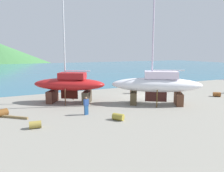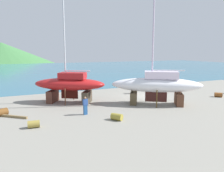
% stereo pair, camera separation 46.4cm
% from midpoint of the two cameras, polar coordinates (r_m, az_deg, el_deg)
% --- Properties ---
extents(ground_plane, '(46.12, 46.12, 0.00)m').
position_cam_midpoint_polar(ground_plane, '(25.35, 14.61, -4.38)').
color(ground_plane, gray).
extents(sea_water, '(168.10, 78.46, 0.01)m').
position_cam_midpoint_polar(sea_water, '(71.75, -11.95, 4.29)').
color(sea_water, '#2F6A84').
rests_on(sea_water, ground).
extents(headland_hill, '(105.08, 105.08, 21.69)m').
position_cam_midpoint_polar(headland_hill, '(145.67, -26.65, 5.87)').
color(headland_hill, '#3F7840').
rests_on(headland_hill, ground).
extents(sailboat_mid_port, '(8.28, 6.57, 11.93)m').
position_cam_midpoint_polar(sailboat_mid_port, '(24.99, -10.51, 0.39)').
color(sailboat_mid_port, '#522E24').
rests_on(sailboat_mid_port, ground).
extents(sailboat_large_starboard, '(9.66, 7.51, 16.50)m').
position_cam_midpoint_polar(sailboat_large_starboard, '(24.21, 12.15, 0.37)').
color(sailboat_large_starboard, brown).
rests_on(sailboat_large_starboard, ground).
extents(worker, '(0.47, 0.30, 1.68)m').
position_cam_midpoint_polar(worker, '(20.16, -6.33, -5.07)').
color(worker, '#234F8A').
rests_on(worker, ground).
extents(barrel_tipped_center, '(1.05, 1.01, 0.58)m').
position_cam_midpoint_polar(barrel_tipped_center, '(31.01, 26.44, -2.07)').
color(barrel_tipped_center, brown).
rests_on(barrel_tipped_center, ground).
extents(barrel_ochre, '(1.02, 1.10, 0.57)m').
position_cam_midpoint_polar(barrel_ochre, '(18.64, 1.98, -8.06)').
color(barrel_ochre, olive).
rests_on(barrel_ochre, ground).
extents(barrel_tipped_left, '(0.92, 0.64, 0.56)m').
position_cam_midpoint_polar(barrel_tipped_left, '(17.82, -19.07, -9.41)').
color(barrel_tipped_left, olive).
rests_on(barrel_tipped_left, ground).
extents(barrel_tar_black, '(1.06, 0.99, 0.68)m').
position_cam_midpoint_polar(barrel_tar_black, '(22.05, -26.21, -6.15)').
color(barrel_tar_black, brown).
rests_on(barrel_tar_black, ground).
extents(barrel_blue_faded, '(0.75, 0.75, 0.92)m').
position_cam_midpoint_polar(barrel_blue_faded, '(30.14, 6.01, -1.12)').
color(barrel_blue_faded, brown).
rests_on(barrel_blue_faded, ground).
extents(timber_long_aft, '(2.40, 2.08, 0.20)m').
position_cam_midpoint_polar(timber_long_aft, '(21.16, -24.01, -7.29)').
color(timber_long_aft, olive).
rests_on(timber_long_aft, ground).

